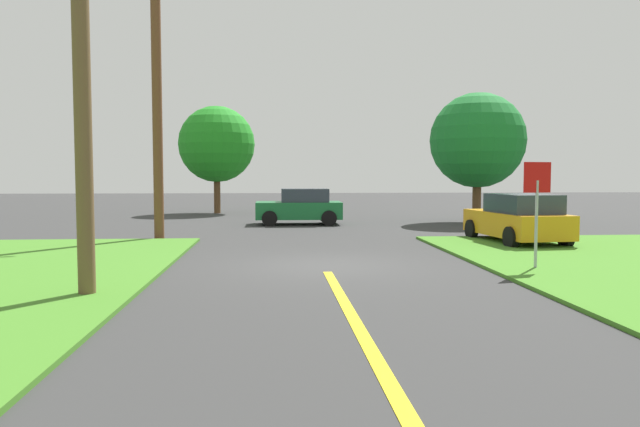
{
  "coord_description": "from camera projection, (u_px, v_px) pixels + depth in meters",
  "views": [
    {
      "loc": [
        -1.22,
        -14.6,
        2.23
      ],
      "look_at": [
        0.21,
        3.94,
        1.04
      ],
      "focal_mm": 33.68,
      "sensor_mm": 36.0,
      "label": 1
    }
  ],
  "objects": [
    {
      "name": "stop_sign",
      "position": [
        537.0,
        195.0,
        13.87
      ],
      "size": [
        0.7,
        0.17,
        2.53
      ],
      "rotation": [
        0.0,
        0.0,
        3.34
      ],
      "color": "#9EA0A8",
      "rests_on": "ground"
    },
    {
      "name": "car_on_crossroad",
      "position": [
        518.0,
        219.0,
        19.52
      ],
      "size": [
        2.35,
        4.35,
        1.62
      ],
      "rotation": [
        0.0,
        0.0,
        1.66
      ],
      "color": "orange",
      "rests_on": "ground"
    },
    {
      "name": "pine_tree_center",
      "position": [
        478.0,
        141.0,
        27.99
      ],
      "size": [
        4.43,
        4.43,
        6.07
      ],
      "color": "brown",
      "rests_on": "ground"
    },
    {
      "name": "car_approaching_junction",
      "position": [
        300.0,
        207.0,
        27.13
      ],
      "size": [
        3.84,
        2.14,
        1.62
      ],
      "rotation": [
        0.0,
        0.0,
        3.14
      ],
      "color": "#196B33",
      "rests_on": "ground"
    },
    {
      "name": "oak_tree_left",
      "position": [
        217.0,
        144.0,
        34.87
      ],
      "size": [
        4.42,
        4.42,
        6.24
      ],
      "color": "brown",
      "rests_on": "ground"
    },
    {
      "name": "utility_pole_near",
      "position": [
        82.0,
        95.0,
        10.71
      ],
      "size": [
        1.8,
        0.31,
        7.11
      ],
      "color": "brown",
      "rests_on": "ground"
    },
    {
      "name": "utility_pole_mid",
      "position": [
        157.0,
        102.0,
        20.45
      ],
      "size": [
        1.78,
        0.53,
        9.24
      ],
      "color": "brown",
      "rests_on": "ground"
    },
    {
      "name": "ground_plane",
      "position": [
        324.0,
        266.0,
        14.76
      ],
      "size": [
        120.0,
        120.0,
        0.0
      ],
      "primitive_type": "plane",
      "color": "#343434"
    },
    {
      "name": "lane_stripe_center",
      "position": [
        383.0,
        371.0,
        6.8
      ],
      "size": [
        0.2,
        14.0,
        0.01
      ],
      "primitive_type": "cube",
      "color": "yellow",
      "rests_on": "ground"
    }
  ]
}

